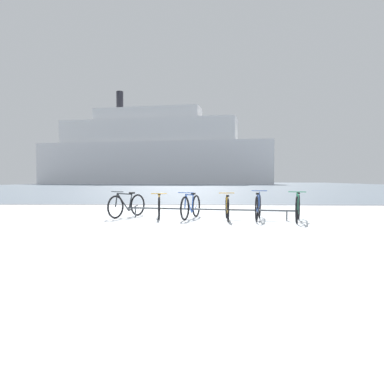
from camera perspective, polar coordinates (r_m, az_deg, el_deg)
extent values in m
cube|color=silver|center=(6.15, -6.99, -9.34)|extent=(80.00, 22.00, 0.08)
cube|color=slate|center=(71.97, 1.22, 1.01)|extent=(80.00, 110.00, 0.08)
cube|color=#47474C|center=(17.02, -1.21, -2.02)|extent=(80.00, 0.50, 0.05)
cylinder|color=#4C5156|center=(11.04, 2.36, -2.63)|extent=(4.92, 1.06, 0.05)
cylinder|color=#4C5156|center=(11.70, -8.55, -3.08)|extent=(0.04, 0.04, 0.28)
cylinder|color=#4C5156|center=(10.84, 14.15, -3.51)|extent=(0.04, 0.04, 0.28)
torus|color=black|center=(11.31, -11.50, -2.24)|extent=(0.38, 0.63, 0.69)
torus|color=black|center=(12.08, -8.22, -1.95)|extent=(0.38, 0.63, 0.69)
cylinder|color=#1E2328|center=(11.55, -10.39, -1.54)|extent=(0.29, 0.49, 0.57)
cylinder|color=#1E2328|center=(11.80, -9.32, -1.58)|extent=(0.12, 0.18, 0.51)
cylinder|color=#1E2328|center=(11.59, -10.15, -0.28)|extent=(0.35, 0.60, 0.08)
cylinder|color=#1E2328|center=(11.92, -8.88, -2.38)|extent=(0.25, 0.41, 0.19)
cylinder|color=#1E2328|center=(11.33, -11.37, -1.23)|extent=(0.09, 0.12, 0.40)
cube|color=black|center=(11.85, -9.09, -0.15)|extent=(0.17, 0.21, 0.05)
cylinder|color=#1E2328|center=(11.34, -11.25, 0.03)|extent=(0.41, 0.24, 0.02)
torus|color=black|center=(10.85, -5.02, -2.48)|extent=(0.13, 0.65, 0.65)
torus|color=black|center=(11.94, -4.97, -2.08)|extent=(0.13, 0.65, 0.65)
cylinder|color=gold|center=(11.20, -5.00, -1.77)|extent=(0.10, 0.57, 0.54)
cylinder|color=gold|center=(11.55, -4.99, -1.76)|extent=(0.06, 0.20, 0.48)
cylinder|color=gold|center=(11.27, -5.00, -0.54)|extent=(0.12, 0.71, 0.08)
cylinder|color=gold|center=(11.71, -4.98, -2.51)|extent=(0.09, 0.47, 0.18)
cylinder|color=gold|center=(10.88, -5.02, -1.49)|extent=(0.05, 0.12, 0.38)
cube|color=black|center=(11.62, -4.99, -0.38)|extent=(0.10, 0.21, 0.05)
cylinder|color=gold|center=(10.91, -5.02, -0.24)|extent=(0.46, 0.08, 0.02)
torus|color=black|center=(10.60, -1.09, -2.49)|extent=(0.25, 0.66, 0.68)
torus|color=black|center=(11.55, 0.64, -2.13)|extent=(0.25, 0.66, 0.68)
cylinder|color=#3359B2|center=(10.90, -0.50, -1.74)|extent=(0.19, 0.52, 0.57)
cylinder|color=#3359B2|center=(11.21, 0.07, -1.76)|extent=(0.09, 0.19, 0.51)
cylinder|color=#3359B2|center=(10.96, -0.36, -0.42)|extent=(0.23, 0.64, 0.08)
cylinder|color=#3359B2|center=(11.36, 0.30, -2.58)|extent=(0.16, 0.43, 0.19)
cylinder|color=#3359B2|center=(10.63, -1.02, -1.43)|extent=(0.07, 0.12, 0.40)
cube|color=black|center=(11.27, 0.19, -0.27)|extent=(0.14, 0.21, 0.05)
cylinder|color=#3359B2|center=(10.65, -0.95, -0.09)|extent=(0.45, 0.16, 0.02)
torus|color=black|center=(11.36, 5.24, -2.29)|extent=(0.05, 0.65, 0.65)
torus|color=black|center=(10.31, 5.48, -2.72)|extent=(0.05, 0.65, 0.65)
cylinder|color=gold|center=(11.01, 5.31, -1.82)|extent=(0.05, 0.56, 0.55)
cylinder|color=gold|center=(10.67, 5.39, -2.06)|extent=(0.04, 0.19, 0.49)
cylinder|color=gold|center=(10.92, 5.34, -0.59)|extent=(0.05, 0.69, 0.08)
cylinder|color=gold|center=(10.54, 5.42, -3.02)|extent=(0.04, 0.46, 0.18)
cylinder|color=gold|center=(11.31, 5.25, -1.35)|extent=(0.04, 0.12, 0.39)
cube|color=black|center=(10.57, 5.41, -0.58)|extent=(0.08, 0.20, 0.05)
cylinder|color=gold|center=(11.26, 5.26, -0.15)|extent=(0.46, 0.03, 0.02)
torus|color=black|center=(11.51, 10.17, -2.11)|extent=(0.19, 0.70, 0.71)
torus|color=black|center=(10.46, 9.76, -2.51)|extent=(0.19, 0.70, 0.71)
cylinder|color=#3359B2|center=(11.16, 10.05, -1.58)|extent=(0.15, 0.55, 0.60)
cylinder|color=#3359B2|center=(10.82, 9.92, -1.82)|extent=(0.08, 0.20, 0.53)
cylinder|color=#3359B2|center=(11.07, 10.03, -0.25)|extent=(0.18, 0.68, 0.09)
cylinder|color=#3359B2|center=(10.69, 9.85, -2.84)|extent=(0.13, 0.46, 0.19)
cylinder|color=#3359B2|center=(11.46, 10.17, -1.09)|extent=(0.06, 0.12, 0.42)
cube|color=black|center=(10.72, 9.90, -0.24)|extent=(0.12, 0.21, 0.05)
cylinder|color=#3359B2|center=(11.40, 10.16, 0.19)|extent=(0.45, 0.12, 0.02)
torus|color=black|center=(10.32, 15.58, -2.59)|extent=(0.25, 0.70, 0.71)
torus|color=black|center=(11.34, 15.85, -2.19)|extent=(0.25, 0.70, 0.71)
cylinder|color=#2D8C60|center=(10.64, 15.68, -1.76)|extent=(0.19, 0.53, 0.60)
cylinder|color=#2D8C60|center=(10.97, 15.76, -1.78)|extent=(0.09, 0.19, 0.54)
cylinder|color=#2D8C60|center=(10.70, 15.71, -0.32)|extent=(0.22, 0.65, 0.09)
cylinder|color=#2D8C60|center=(11.13, 15.79, -2.68)|extent=(0.16, 0.44, 0.19)
cylinder|color=#2D8C60|center=(10.34, 15.60, -1.42)|extent=(0.07, 0.12, 0.42)
cube|color=black|center=(11.04, 15.80, -0.18)|extent=(0.13, 0.21, 0.05)
cylinder|color=#2D8C60|center=(10.37, 15.63, 0.02)|extent=(0.45, 0.15, 0.02)
cube|color=white|center=(88.27, -5.84, 4.31)|extent=(55.53, 17.66, 9.57)
cube|color=white|center=(89.29, -6.71, 9.06)|extent=(41.79, 14.12, 5.26)
cube|color=white|center=(89.87, -6.72, 11.57)|extent=(25.35, 10.15, 2.68)
cylinder|color=#26262D|center=(92.81, -10.87, 13.43)|extent=(1.61, 1.61, 4.31)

